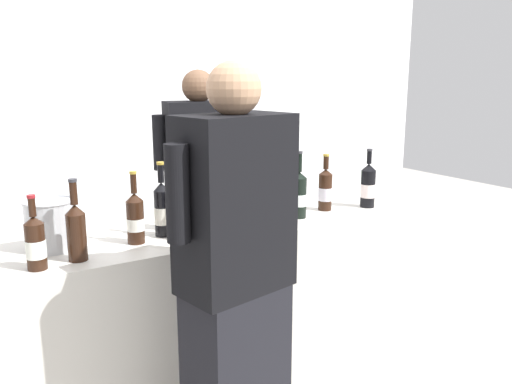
% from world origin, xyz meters
% --- Properties ---
extents(wall_back, '(8.00, 0.10, 2.80)m').
position_xyz_m(wall_back, '(0.00, 2.60, 1.40)').
color(wall_back, white).
rests_on(wall_back, ground_plane).
extents(counter, '(2.34, 0.53, 0.90)m').
position_xyz_m(counter, '(0.00, 0.00, 0.45)').
color(counter, beige).
rests_on(counter, ground_plane).
extents(wine_bottle_0, '(0.08, 0.08, 0.34)m').
position_xyz_m(wine_bottle_0, '(-0.77, -0.14, 1.03)').
color(wine_bottle_0, black).
rests_on(wine_bottle_0, counter).
extents(wine_bottle_1, '(0.08, 0.08, 0.33)m').
position_xyz_m(wine_bottle_1, '(-0.49, -0.04, 1.02)').
color(wine_bottle_1, black).
rests_on(wine_bottle_1, counter).
extents(wine_bottle_2, '(0.08, 0.08, 0.33)m').
position_xyz_m(wine_bottle_2, '(0.86, -0.09, 1.03)').
color(wine_bottle_2, black).
rests_on(wine_bottle_2, counter).
extents(wine_bottle_3, '(0.08, 0.08, 0.33)m').
position_xyz_m(wine_bottle_3, '(0.31, -0.01, 1.02)').
color(wine_bottle_3, black).
rests_on(wine_bottle_3, counter).
extents(wine_bottle_4, '(0.08, 0.08, 0.36)m').
position_xyz_m(wine_bottle_4, '(-0.08, 0.15, 1.03)').
color(wine_bottle_4, black).
rests_on(wine_bottle_4, counter).
extents(wine_bottle_5, '(0.07, 0.07, 0.33)m').
position_xyz_m(wine_bottle_5, '(-0.12, 0.02, 1.03)').
color(wine_bottle_5, black).
rests_on(wine_bottle_5, counter).
extents(wine_bottle_6, '(0.08, 0.08, 0.30)m').
position_xyz_m(wine_bottle_6, '(-0.93, -0.16, 1.01)').
color(wine_bottle_6, black).
rests_on(wine_bottle_6, counter).
extents(wine_bottle_7, '(0.09, 0.09, 0.32)m').
position_xyz_m(wine_bottle_7, '(-0.27, 0.07, 1.02)').
color(wine_bottle_7, black).
rests_on(wine_bottle_7, counter).
extents(wine_bottle_8, '(0.08, 0.08, 0.32)m').
position_xyz_m(wine_bottle_8, '(0.60, -0.02, 1.02)').
color(wine_bottle_8, black).
rests_on(wine_bottle_8, counter).
extents(wine_bottle_9, '(0.08, 0.08, 0.35)m').
position_xyz_m(wine_bottle_9, '(0.38, -0.07, 1.03)').
color(wine_bottle_9, black).
rests_on(wine_bottle_9, counter).
extents(wine_bottle_10, '(0.08, 0.08, 0.34)m').
position_xyz_m(wine_bottle_10, '(-0.26, -0.12, 1.02)').
color(wine_bottle_10, black).
rests_on(wine_bottle_10, counter).
extents(wine_bottle_11, '(0.07, 0.07, 0.35)m').
position_xyz_m(wine_bottle_11, '(-0.35, 0.00, 1.03)').
color(wine_bottle_11, black).
rests_on(wine_bottle_11, counter).
extents(wine_glass, '(0.08, 0.08, 0.19)m').
position_xyz_m(wine_glass, '(-0.04, -0.06, 1.03)').
color(wine_glass, silver).
rests_on(wine_glass, counter).
extents(ice_bucket, '(0.22, 0.22, 0.22)m').
position_xyz_m(ice_bucket, '(-0.83, 0.07, 1.01)').
color(ice_bucket, silver).
rests_on(ice_bucket, counter).
extents(person_server, '(0.55, 0.32, 1.67)m').
position_xyz_m(person_server, '(0.15, 0.64, 0.82)').
color(person_server, black).
rests_on(person_server, ground_plane).
extents(person_guest, '(0.56, 0.31, 1.69)m').
position_xyz_m(person_guest, '(-0.31, -0.63, 0.83)').
color(person_guest, black).
rests_on(person_guest, ground_plane).
extents(potted_shrub, '(0.54, 0.54, 1.18)m').
position_xyz_m(potted_shrub, '(0.91, 1.22, 0.86)').
color(potted_shrub, brown).
rests_on(potted_shrub, ground_plane).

